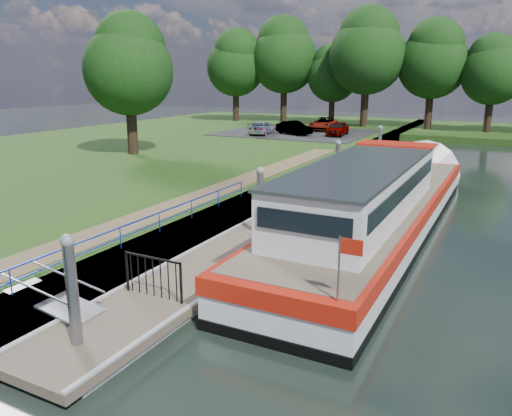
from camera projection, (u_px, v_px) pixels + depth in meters
The scene contains 17 objects.
ground at pixel (96, 349), 11.63m from camera, with size 160.00×160.00×0.00m, color black.
riverbank at pixel (59, 168), 32.40m from camera, with size 32.00×90.00×0.78m, color #1E3C11.
bank_edge at pixel (273, 192), 25.54m from camera, with size 1.10×90.00×0.78m, color #473D2D.
footpath at pixel (158, 212), 20.24m from camera, with size 1.60×40.00×0.05m, color brown.
carpark at pixel (296, 133), 48.94m from camera, with size 14.00×12.00×0.06m, color black.
blue_fence at pixel (97, 241), 15.09m from camera, with size 0.04×18.04×0.72m.
pontoon at pixel (305, 211), 22.74m from camera, with size 2.50×30.00×0.56m.
mooring_piles at pixel (305, 188), 22.46m from camera, with size 0.30×27.30×3.55m.
gangway at pixel (54, 300), 12.72m from camera, with size 2.58×1.00×0.92m.
gate_panel at pixel (153, 271), 13.22m from camera, with size 1.85×0.05×1.15m.
barge at pixel (381, 205), 20.28m from camera, with size 4.36×21.15×4.78m.
horizon_trees at pixel (420, 59), 52.11m from camera, with size 54.38×10.03×12.87m.
bank_tree_a at pixel (129, 63), 34.18m from camera, with size 6.12×6.12×9.72m.
car_a at pixel (338, 129), 46.07m from camera, with size 1.50×3.72×1.27m, color #999999.
car_b at pixel (294, 128), 46.81m from camera, with size 1.33×3.81×1.25m, color #999999.
car_c at pixel (262, 128), 47.10m from camera, with size 1.68×4.13×1.20m, color #999999.
car_d at pixel (323, 124), 50.63m from camera, with size 2.12×4.61×1.28m, color #999999.
Camera 1 is at (8.10, -7.52, 6.15)m, focal length 35.00 mm.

